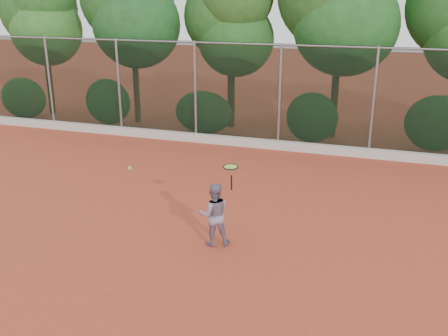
% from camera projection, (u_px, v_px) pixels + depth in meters
% --- Properties ---
extents(ground, '(80.00, 80.00, 0.00)m').
position_uv_depth(ground, '(210.00, 237.00, 10.85)').
color(ground, '#B2422A').
rests_on(ground, ground).
extents(concrete_curb, '(24.00, 0.20, 0.30)m').
position_uv_depth(concrete_curb, '(277.00, 145.00, 16.93)').
color(concrete_curb, beige).
rests_on(concrete_curb, ground).
extents(tennis_player, '(0.81, 0.74, 1.36)m').
position_uv_depth(tennis_player, '(214.00, 214.00, 10.32)').
color(tennis_player, gray).
rests_on(tennis_player, ground).
extents(chainlink_fence, '(24.09, 0.09, 3.50)m').
position_uv_depth(chainlink_fence, '(280.00, 94.00, 16.53)').
color(chainlink_fence, black).
rests_on(chainlink_fence, ground).
extents(foliage_backdrop, '(23.70, 3.63, 7.55)m').
position_uv_depth(foliage_backdrop, '(279.00, 12.00, 17.62)').
color(foliage_backdrop, '#3A2416').
rests_on(foliage_backdrop, ground).
extents(tennis_racket, '(0.32, 0.33, 0.53)m').
position_uv_depth(tennis_racket, '(231.00, 169.00, 9.70)').
color(tennis_racket, black).
rests_on(tennis_racket, ground).
extents(tennis_ball_in_flight, '(0.07, 0.07, 0.07)m').
position_uv_depth(tennis_ball_in_flight, '(130.00, 168.00, 10.16)').
color(tennis_ball_in_flight, '#C1EB35').
rests_on(tennis_ball_in_flight, ground).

